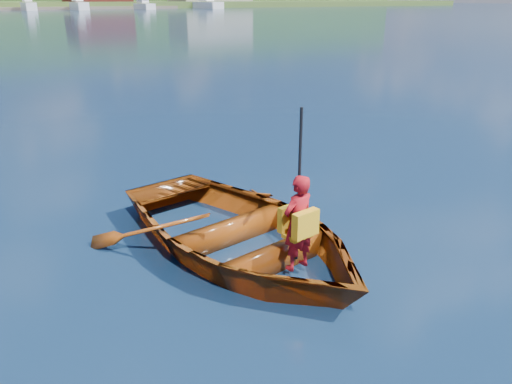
# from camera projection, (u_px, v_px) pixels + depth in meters

# --- Properties ---
(ground) EXTENTS (600.00, 600.00, 0.00)m
(ground) POSITION_uv_depth(u_px,v_px,m) (306.00, 274.00, 5.87)
(ground) COLOR #122649
(ground) RESTS_ON ground
(rowboat) EXTENTS (3.40, 4.40, 0.84)m
(rowboat) POSITION_uv_depth(u_px,v_px,m) (239.00, 232.00, 6.32)
(rowboat) COLOR brown
(rowboat) RESTS_ON ground
(child_paddler) EXTENTS (0.45, 0.38, 1.84)m
(child_paddler) POSITION_uv_depth(u_px,v_px,m) (298.00, 222.00, 5.62)
(child_paddler) COLOR maroon
(child_paddler) RESTS_ON ground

